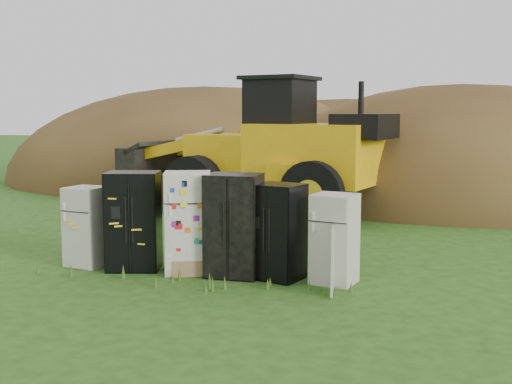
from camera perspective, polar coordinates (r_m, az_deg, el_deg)
ground at (r=12.05m, az=-4.02°, el=-7.28°), size 120.00×120.00×0.00m
fridge_leftmost at (r=12.92m, az=-14.79°, el=-2.99°), size 0.79×0.77×1.55m
fridge_black_side at (r=12.43m, az=-10.83°, el=-2.53°), size 1.13×0.99×1.87m
fridge_sticker at (r=12.01m, az=-6.07°, el=-2.72°), size 1.05×1.01×1.89m
fridge_dark_mid at (r=11.71m, az=-1.97°, el=-2.97°), size 0.97×0.79×1.88m
fridge_black_right at (r=11.54m, az=1.95°, el=-3.53°), size 1.04×0.94×1.72m
fridge_open_door at (r=11.33m, az=6.99°, el=-4.15°), size 0.85×0.81×1.58m
wheel_loader at (r=19.06m, az=-0.56°, el=4.16°), size 8.84×5.32×4.00m
dirt_mound_right at (r=22.78m, az=17.52°, el=-0.72°), size 14.62×10.72×7.82m
dirt_mound_left at (r=27.78m, az=-4.53°, el=0.97°), size 17.59×13.19×8.10m
dirt_mound_back at (r=28.64m, az=7.95°, el=1.11°), size 18.02×12.01×7.09m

